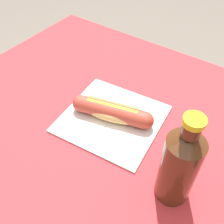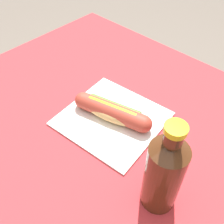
{
  "view_description": "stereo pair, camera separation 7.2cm",
  "coord_description": "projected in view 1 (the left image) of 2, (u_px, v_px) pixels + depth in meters",
  "views": [
    {
      "loc": [
        0.24,
        -0.36,
        1.28
      ],
      "look_at": [
        -0.05,
        0.04,
        0.76
      ],
      "focal_mm": 41.6,
      "sensor_mm": 36.0,
      "label": 1
    },
    {
      "loc": [
        0.3,
        -0.32,
        1.28
      ],
      "look_at": [
        -0.05,
        0.04,
        0.76
      ],
      "focal_mm": 41.6,
      "sensor_mm": 36.0,
      "label": 2
    }
  ],
  "objects": [
    {
      "name": "dining_table",
      "position": [
        116.0,
        162.0,
        0.78
      ],
      "size": [
        1.15,
        0.94,
        0.73
      ],
      "color": "brown",
      "rests_on": "ground"
    },
    {
      "name": "paper_wrapper",
      "position": [
        112.0,
        119.0,
        0.74
      ],
      "size": [
        0.29,
        0.28,
        0.01
      ],
      "primitive_type": "cube",
      "rotation": [
        0.0,
        0.0,
        0.1
      ],
      "color": "silver",
      "rests_on": "dining_table"
    },
    {
      "name": "hot_dog",
      "position": [
        112.0,
        112.0,
        0.72
      ],
      "size": [
        0.23,
        0.1,
        0.05
      ],
      "color": "#DBB26B",
      "rests_on": "paper_wrapper"
    },
    {
      "name": "soda_bottle",
      "position": [
        179.0,
        165.0,
        0.51
      ],
      "size": [
        0.08,
        0.08,
        0.24
      ],
      "color": "#4C2814",
      "rests_on": "dining_table"
    }
  ]
}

